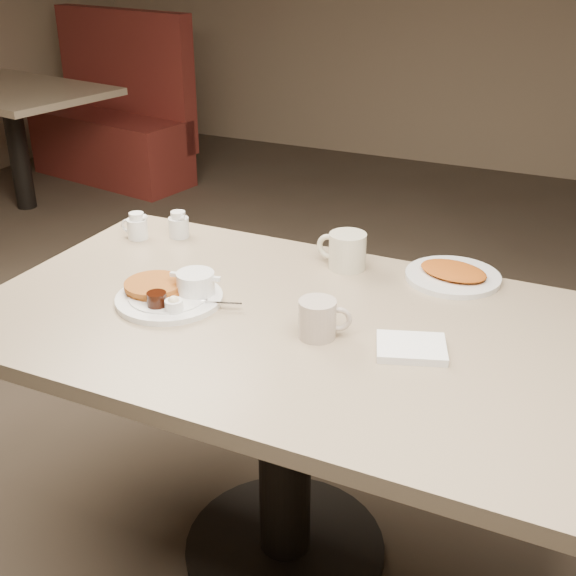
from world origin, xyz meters
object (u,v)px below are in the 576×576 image
at_px(creamer_right, 179,225).
at_px(creamer_left, 137,227).
at_px(diner_table, 285,378).
at_px(coffee_mug_far, 346,251).
at_px(hash_plate, 453,275).
at_px(main_plate, 172,292).
at_px(coffee_mug_near, 319,318).
at_px(booth_back_left, 105,121).

bearing_deg(creamer_right, creamer_left, -149.31).
distance_m(creamer_left, creamer_right, 0.12).
xyz_separation_m(diner_table, coffee_mug_far, (0.03, 0.34, 0.22)).
distance_m(coffee_mug_far, hash_plate, 0.29).
distance_m(main_plate, hash_plate, 0.74).
distance_m(coffee_mug_near, creamer_left, 0.79).
xyz_separation_m(coffee_mug_far, creamer_right, (-0.54, -0.00, -0.01)).
bearing_deg(hash_plate, diner_table, -128.99).
xyz_separation_m(main_plate, creamer_right, (-0.22, 0.37, 0.01)).
bearing_deg(coffee_mug_near, diner_table, 155.99).
distance_m(diner_table, hash_plate, 0.53).
xyz_separation_m(main_plate, coffee_mug_near, (0.40, -0.01, 0.02)).
bearing_deg(hash_plate, main_plate, -145.22).
height_order(coffee_mug_near, coffee_mug_far, coffee_mug_far).
distance_m(diner_table, creamer_left, 0.71).
relative_size(coffee_mug_near, creamer_left, 1.44).
bearing_deg(creamer_left, main_plate, -43.39).
xyz_separation_m(diner_table, creamer_right, (-0.51, 0.33, 0.21)).
distance_m(creamer_right, booth_back_left, 3.12).
bearing_deg(main_plate, coffee_mug_near, -1.87).
xyz_separation_m(hash_plate, booth_back_left, (-2.91, 2.23, -0.35)).
relative_size(creamer_left, booth_back_left, 0.06).
height_order(main_plate, booth_back_left, booth_back_left).
height_order(main_plate, coffee_mug_near, coffee_mug_near).
height_order(main_plate, hash_plate, main_plate).
bearing_deg(creamer_left, coffee_mug_far, 5.68).
relative_size(diner_table, hash_plate, 4.89).
xyz_separation_m(coffee_mug_near, hash_plate, (0.20, 0.43, -0.03)).
relative_size(main_plate, creamer_left, 3.79).
bearing_deg(creamer_right, hash_plate, 3.52).
height_order(coffee_mug_far, creamer_left, coffee_mug_far).
xyz_separation_m(diner_table, booth_back_left, (-2.60, 2.62, -0.17)).
bearing_deg(coffee_mug_far, hash_plate, 9.86).
bearing_deg(creamer_right, booth_back_left, 132.47).
bearing_deg(main_plate, creamer_left, 136.61).
distance_m(main_plate, creamer_left, 0.45).
relative_size(coffee_mug_far, creamer_right, 1.86).
distance_m(coffee_mug_near, booth_back_left, 3.82).
bearing_deg(booth_back_left, main_plate, -48.98).
xyz_separation_m(coffee_mug_far, booth_back_left, (-2.63, 2.28, -0.39)).
bearing_deg(coffee_mug_near, main_plate, 178.13).
relative_size(hash_plate, booth_back_left, 0.19).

